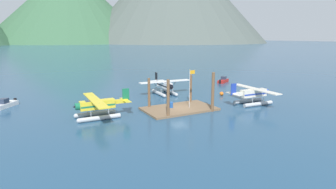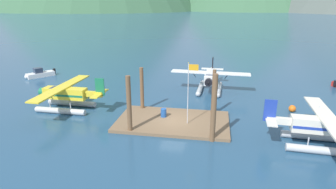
# 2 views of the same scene
# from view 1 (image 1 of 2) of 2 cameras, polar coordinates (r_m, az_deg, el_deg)

# --- Properties ---
(ground_plane) EXTENTS (1200.00, 1200.00, 0.00)m
(ground_plane) POSITION_cam_1_polar(r_m,az_deg,el_deg) (42.93, 2.35, -3.17)
(ground_plane) COLOR navy
(dock_platform) EXTENTS (11.05, 6.62, 0.30)m
(dock_platform) POSITION_cam_1_polar(r_m,az_deg,el_deg) (42.89, 2.35, -2.97)
(dock_platform) COLOR brown
(dock_platform) RESTS_ON ground
(piling_near_left) EXTENTS (0.43, 0.43, 5.44)m
(piling_near_left) POSITION_cam_1_polar(r_m,az_deg,el_deg) (38.11, 0.04, -0.89)
(piling_near_left) COLOR brown
(piling_near_left) RESTS_ON ground
(piling_near_right) EXTENTS (0.46, 0.46, 5.99)m
(piling_near_right) POSITION_cam_1_polar(r_m,az_deg,el_deg) (41.78, 9.31, 0.48)
(piling_near_right) COLOR brown
(piling_near_right) RESTS_ON ground
(piling_far_left) EXTENTS (0.40, 0.40, 4.87)m
(piling_far_left) POSITION_cam_1_polar(r_m,az_deg,el_deg) (43.08, -3.97, 0.20)
(piling_far_left) COLOR brown
(piling_far_left) RESTS_ON ground
(piling_far_right) EXTENTS (0.38, 0.38, 4.96)m
(piling_far_right) POSITION_cam_1_polar(r_m,az_deg,el_deg) (46.63, 4.76, 1.15)
(piling_far_right) COLOR brown
(piling_far_right) RESTS_ON ground
(flagpole) EXTENTS (0.95, 0.10, 6.01)m
(flagpole) POSITION_cam_1_polar(r_m,az_deg,el_deg) (42.43, 4.67, 2.21)
(flagpole) COLOR silver
(flagpole) RESTS_ON dock_platform
(fuel_drum) EXTENTS (0.62, 0.62, 0.88)m
(fuel_drum) POSITION_cam_1_polar(r_m,az_deg,el_deg) (42.80, 0.67, -2.18)
(fuel_drum) COLOR #1E4C99
(fuel_drum) RESTS_ON dock_platform
(mooring_buoy) EXTENTS (0.76, 0.76, 0.76)m
(mooring_buoy) POSITION_cam_1_polar(r_m,az_deg,el_deg) (53.94, 11.09, 0.18)
(mooring_buoy) COLOR orange
(mooring_buoy) RESTS_ON ground
(mountain_ridge_east_peak) EXTENTS (283.60, 283.60, 130.43)m
(mountain_ridge_east_peak) POSITION_cam_1_polar(r_m,az_deg,el_deg) (531.98, -19.75, 17.16)
(mountain_ridge_east_peak) COLOR #386042
(mountain_ridge_east_peak) RESTS_ON ground
(seaplane_yellow_port_fwd) EXTENTS (7.98, 10.42, 3.84)m
(seaplane_yellow_port_fwd) POSITION_cam_1_polar(r_m,az_deg,el_deg) (39.50, -14.49, -2.53)
(seaplane_yellow_port_fwd) COLOR #B7BABF
(seaplane_yellow_port_fwd) RESTS_ON ground
(seaplane_cream_stbd_aft) EXTENTS (7.98, 10.46, 3.84)m
(seaplane_cream_stbd_aft) POSITION_cam_1_polar(r_m,az_deg,el_deg) (48.15, 17.33, -0.11)
(seaplane_cream_stbd_aft) COLOR #B7BABF
(seaplane_cream_stbd_aft) RESTS_ON ground
(seaplane_white_bow_right) EXTENTS (10.46, 7.98, 3.84)m
(seaplane_white_bow_right) POSITION_cam_1_polar(r_m,az_deg,el_deg) (53.92, -0.73, 1.70)
(seaplane_white_bow_right) COLOR #B7BABF
(seaplane_white_bow_right) RESTS_ON ground
(boat_red_open_east) EXTENTS (4.36, 3.48, 1.50)m
(boat_red_open_east) POSITION_cam_1_polar(r_m,az_deg,el_deg) (69.71, 11.44, 2.91)
(boat_red_open_east) COLOR #B2231E
(boat_red_open_east) RESTS_ON ground
(boat_white_open_west) EXTENTS (3.74, 4.25, 1.50)m
(boat_white_open_west) POSITION_cam_1_polar(r_m,az_deg,el_deg) (51.38, -30.84, -1.79)
(boat_white_open_west) COLOR silver
(boat_white_open_west) RESTS_ON ground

